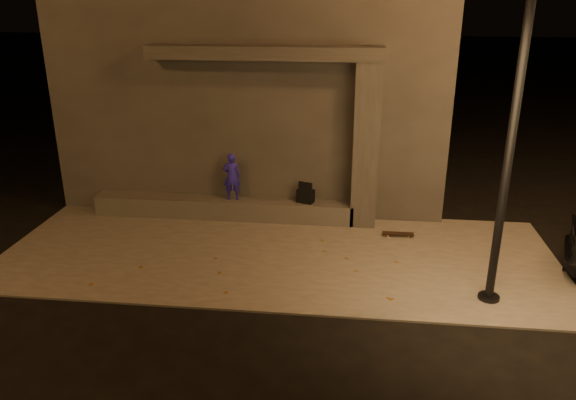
# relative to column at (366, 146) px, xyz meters

# --- Properties ---
(ground) EXTENTS (120.00, 120.00, 0.00)m
(ground) POSITION_rel_column_xyz_m (-1.70, -3.75, -1.84)
(ground) COLOR black
(ground) RESTS_ON ground
(sidewalk) EXTENTS (11.00, 4.40, 0.04)m
(sidewalk) POSITION_rel_column_xyz_m (-1.70, -1.75, -1.82)
(sidewalk) COLOR #615C55
(sidewalk) RESTS_ON ground
(building) EXTENTS (9.00, 5.10, 5.22)m
(building) POSITION_rel_column_xyz_m (-2.70, 2.74, 0.77)
(building) COLOR #3B3835
(building) RESTS_ON ground
(ledge) EXTENTS (6.00, 0.55, 0.45)m
(ledge) POSITION_rel_column_xyz_m (-3.20, 0.00, -1.58)
(ledge) COLOR #514F4A
(ledge) RESTS_ON sidewalk
(column) EXTENTS (0.55, 0.55, 3.60)m
(column) POSITION_rel_column_xyz_m (0.00, 0.00, 0.00)
(column) COLOR #3B3835
(column) RESTS_ON sidewalk
(canopy) EXTENTS (5.00, 0.70, 0.28)m
(canopy) POSITION_rel_column_xyz_m (-2.20, 0.05, 1.94)
(canopy) COLOR #3B3835
(canopy) RESTS_ON column
(skateboarder) EXTENTS (0.43, 0.31, 1.09)m
(skateboarder) POSITION_rel_column_xyz_m (-2.97, 0.00, -0.80)
(skateboarder) COLOR #251BB4
(skateboarder) RESTS_ON ledge
(backpack) EXTENTS (0.42, 0.34, 0.51)m
(backpack) POSITION_rel_column_xyz_m (-1.29, 0.00, -1.18)
(backpack) COLOR black
(backpack) RESTS_ON ledge
(skateboard) EXTENTS (0.67, 0.17, 0.07)m
(skateboard) POSITION_rel_column_xyz_m (0.76, -0.65, -1.74)
(skateboard) COLOR black
(skateboard) RESTS_ON sidewalk
(street_lamp_0) EXTENTS (0.36, 0.36, 7.18)m
(street_lamp_0) POSITION_rel_column_xyz_m (2.14, -3.10, 2.24)
(street_lamp_0) COLOR black
(street_lamp_0) RESTS_ON ground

